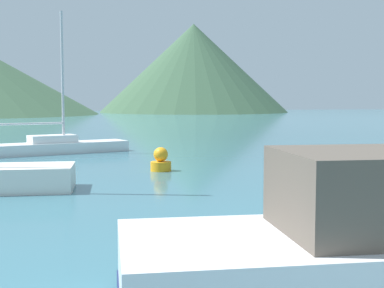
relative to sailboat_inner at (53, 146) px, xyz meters
The scene contains 3 objects.
sailboat_inner is the anchor object (origin of this frame).
buoy_marker 8.01m from the sailboat_inner, 60.57° to the right, with size 0.72×0.72×0.83m.
hill_central 81.03m from the sailboat_inner, 72.89° to the left, with size 36.53×36.53×17.07m.
Camera 1 is at (-2.83, -1.13, 2.50)m, focal length 50.00 mm.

